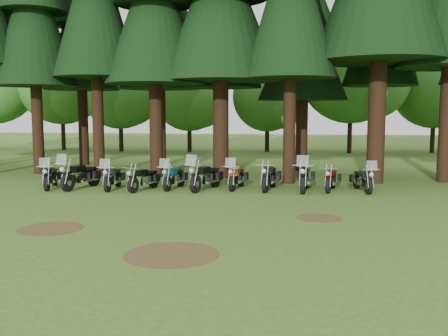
{
  "coord_description": "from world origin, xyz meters",
  "views": [
    {
      "loc": [
        3.81,
        -14.84,
        3.24
      ],
      "look_at": [
        0.88,
        5.0,
        1.0
      ],
      "focal_mm": 40.0,
      "sensor_mm": 36.0,
      "label": 1
    }
  ],
  "objects": [
    {
      "name": "ground",
      "position": [
        0.0,
        0.0,
        0.0
      ],
      "size": [
        120.0,
        120.0,
        0.0
      ],
      "primitive_type": "plane",
      "color": "#3C6120",
      "rests_on": "ground"
    },
    {
      "name": "pine_back_1",
      "position": [
        -9.26,
        14.35,
        9.71
      ],
      "size": [
        4.52,
        4.52,
        16.22
      ],
      "color": "#301C10",
      "rests_on": "ground"
    },
    {
      "name": "pine_back_2",
      "position": [
        -4.38,
        14.4,
        9.76
      ],
      "size": [
        4.85,
        4.85,
        16.3
      ],
      "color": "#301C10",
      "rests_on": "ground"
    },
    {
      "name": "pine_back_4",
      "position": [
        4.04,
        13.25,
        8.25
      ],
      "size": [
        4.94,
        4.94,
        13.78
      ],
      "color": "#301C10",
      "rests_on": "ground"
    },
    {
      "name": "decid_1",
      "position": [
        -15.99,
        25.76,
        5.83
      ],
      "size": [
        7.91,
        7.69,
        9.88
      ],
      "color": "#301C10",
      "rests_on": "ground"
    },
    {
      "name": "decid_2",
      "position": [
        -10.43,
        24.78,
        4.95
      ],
      "size": [
        6.72,
        6.53,
        8.4
      ],
      "color": "#301C10",
      "rests_on": "ground"
    },
    {
      "name": "decid_3",
      "position": [
        -4.71,
        25.13,
        4.51
      ],
      "size": [
        6.12,
        5.95,
        7.65
      ],
      "color": "#301C10",
      "rests_on": "ground"
    },
    {
      "name": "decid_4",
      "position": [
        1.58,
        26.32,
        4.37
      ],
      "size": [
        5.93,
        5.76,
        7.41
      ],
      "color": "#301C10",
      "rests_on": "ground"
    },
    {
      "name": "decid_5",
      "position": [
        8.29,
        25.71,
        6.23
      ],
      "size": [
        8.45,
        8.21,
        10.56
      ],
      "color": "#301C10",
      "rests_on": "ground"
    },
    {
      "name": "decid_6",
      "position": [
        14.85,
        27.01,
        5.2
      ],
      "size": [
        7.06,
        6.86,
        8.82
      ],
      "color": "#301C10",
      "rests_on": "ground"
    },
    {
      "name": "dirt_patch_0",
      "position": [
        -3.0,
        -2.0,
        0.01
      ],
      "size": [
        1.8,
        1.8,
        0.01
      ],
      "primitive_type": "cylinder",
      "color": "#4C3D1E",
      "rests_on": "ground"
    },
    {
      "name": "dirt_patch_1",
      "position": [
        4.5,
        0.5,
        0.01
      ],
      "size": [
        1.4,
        1.4,
        0.01
      ],
      "primitive_type": "cylinder",
      "color": "#4C3D1E",
      "rests_on": "ground"
    },
    {
      "name": "dirt_patch_2",
      "position": [
        1.0,
        -4.0,
        0.01
      ],
      "size": [
        2.2,
        2.2,
        0.01
      ],
      "primitive_type": "cylinder",
      "color": "#4C3D1E",
      "rests_on": "ground"
    },
    {
      "name": "motorcycle_0",
      "position": [
        -6.62,
        5.01,
        0.47
      ],
      "size": [
        0.87,
        2.23,
        1.41
      ],
      "rotation": [
        0.0,
        0.0,
        0.27
      ],
      "color": "black",
      "rests_on": "ground"
    },
    {
      "name": "motorcycle_1",
      "position": [
        -5.29,
        5.09,
        0.53
      ],
      "size": [
        0.91,
        2.51,
        1.58
      ],
      "rotation": [
        0.0,
        0.0,
        -0.24
      ],
      "color": "black",
      "rests_on": "ground"
    },
    {
      "name": "motorcycle_2",
      "position": [
        -3.89,
        5.12,
        0.47
      ],
      "size": [
        0.48,
        2.23,
        1.4
      ],
      "rotation": [
        0.0,
        0.0,
        0.08
      ],
      "color": "black",
      "rests_on": "ground"
    },
    {
      "name": "motorcycle_3",
      "position": [
        -2.5,
        5.02,
        0.45
      ],
      "size": [
        0.73,
        2.13,
        0.89
      ],
      "rotation": [
        0.0,
        0.0,
        -0.28
      ],
      "color": "black",
      "rests_on": "ground"
    },
    {
      "name": "motorcycle_4",
      "position": [
        -1.35,
        5.61,
        0.47
      ],
      "size": [
        0.59,
        2.22,
        1.39
      ],
      "rotation": [
        0.0,
        0.0,
        -0.14
      ],
      "color": "black",
      "rests_on": "ground"
    },
    {
      "name": "motorcycle_5",
      "position": [
        0.03,
        5.49,
        0.53
      ],
      "size": [
        1.08,
        2.47,
        1.58
      ],
      "rotation": [
        0.0,
        0.0,
        -0.32
      ],
      "color": "black",
      "rests_on": "ground"
    },
    {
      "name": "motorcycle_6",
      "position": [
        1.28,
        6.02,
        0.48
      ],
      "size": [
        0.57,
        2.27,
        1.42
      ],
      "rotation": [
        0.0,
        0.0,
        -0.12
      ],
      "color": "black",
      "rests_on": "ground"
    },
    {
      "name": "motorcycle_7",
      "position": [
        2.66,
        5.97,
        0.5
      ],
      "size": [
        0.48,
        2.41,
        0.98
      ],
      "rotation": [
        0.0,
        0.0,
        -0.13
      ],
      "color": "black",
      "rests_on": "ground"
    },
    {
      "name": "motorcycle_8",
      "position": [
        4.13,
        5.89,
        0.53
      ],
      "size": [
        0.57,
        2.52,
        1.58
      ],
      "rotation": [
        0.0,
        0.0,
        -0.09
      ],
      "color": "black",
      "rests_on": "ground"
    },
    {
      "name": "motorcycle_9",
      "position": [
        5.22,
        6.13,
        0.45
      ],
      "size": [
        0.56,
        2.15,
        0.88
      ],
      "rotation": [
        0.0,
        0.0,
        -0.2
      ],
      "color": "black",
      "rests_on": "ground"
    },
    {
      "name": "motorcycle_10",
      "position": [
        6.49,
        6.04,
        0.46
      ],
      "size": [
        0.69,
        2.2,
        1.38
      ],
      "rotation": [
        0.0,
        0.0,
        0.2
      ],
      "color": "black",
      "rests_on": "ground"
    }
  ]
}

